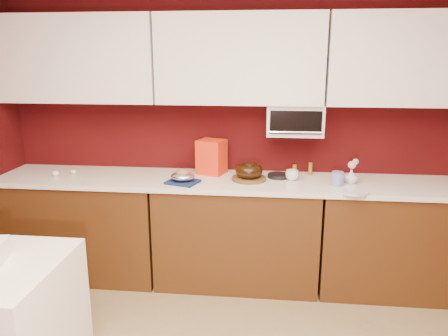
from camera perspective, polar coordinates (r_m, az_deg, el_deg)
wall_back at (r=3.77m, az=2.18°, el=4.89°), size 4.00×0.02×2.50m
base_cabinet_left at (r=4.03m, az=-17.72°, el=-7.33°), size 1.31×0.58×0.86m
base_cabinet_center at (r=3.71m, az=1.72°, el=-8.52°), size 1.31×0.58×0.86m
base_cabinet_right at (r=3.85m, az=22.15°, el=-8.74°), size 1.31×0.58×0.86m
countertop at (r=3.56m, az=1.77°, el=-1.83°), size 4.00×0.62×0.04m
upper_cabinet_left at (r=3.89m, az=-18.49°, el=13.34°), size 1.31×0.33×0.70m
upper_cabinet_center at (r=3.56m, az=2.08°, el=14.02°), size 1.31×0.33×0.70m
upper_cabinet_right at (r=3.71m, az=23.67°, el=12.87°), size 1.31×0.33×0.70m
toaster_oven at (r=3.61m, az=9.23°, el=6.28°), size 0.45×0.30×0.25m
toaster_oven_door at (r=3.45m, az=9.35°, el=5.91°), size 0.40×0.02×0.18m
toaster_oven_handle at (r=3.45m, az=9.32°, el=4.64°), size 0.42×0.02×0.02m
cake_base at (r=3.53m, az=3.27°, el=-1.40°), size 0.33×0.33×0.03m
bundt_cake at (r=3.52m, az=3.29°, el=-0.35°), size 0.23×0.23×0.09m
navy_towel at (r=3.47m, az=-5.41°, el=-1.82°), size 0.29×0.26×0.02m
foil_ham_nest at (r=3.45m, az=-5.42°, el=-1.09°), size 0.20×0.17×0.07m
roasted_ham at (r=3.45m, az=-5.43°, el=-0.69°), size 0.12×0.10×0.07m
pandoro_box at (r=3.70m, az=-1.62°, el=1.48°), size 0.26×0.25×0.29m
dark_pan at (r=3.63m, az=7.11°, el=-1.01°), size 0.23×0.23×0.03m
coffee_mug at (r=3.56m, az=8.89°, el=-0.80°), size 0.13×0.13×0.10m
blue_jar at (r=3.48m, az=14.61°, el=-1.36°), size 0.12×0.12×0.11m
flower_vase at (r=3.58m, az=16.27°, el=-0.94°), size 0.10×0.10×0.13m
flower_pink at (r=3.55m, az=16.37°, el=0.38°), size 0.06×0.06×0.06m
flower_blue at (r=3.57m, az=16.81°, el=0.79°), size 0.05×0.05×0.05m
china_plate at (r=3.36m, az=16.50°, el=-2.93°), size 0.24×0.24×0.01m
amber_bottle at (r=3.68m, az=9.18°, el=-0.33°), size 0.04×0.04×0.10m
egg_left at (r=3.91m, az=-21.15°, el=-0.65°), size 0.07×0.07×0.05m
egg_right at (r=3.93m, az=-19.07°, el=-0.47°), size 0.06×0.05×0.04m
amber_bottle_tall at (r=3.74m, az=11.20°, el=-0.10°), size 0.03×0.03×0.11m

